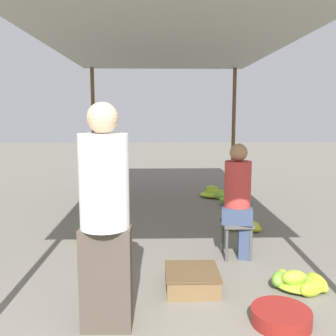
{
  "coord_description": "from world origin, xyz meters",
  "views": [
    {
      "loc": [
        -0.14,
        -1.77,
        1.65
      ],
      "look_at": [
        0.0,
        3.27,
        0.91
      ],
      "focal_mm": 40.0,
      "sensor_mm": 36.0,
      "label": 1
    }
  ],
  "objects_px": {
    "stool": "(236,229)",
    "banana_pile_left_1": "(103,212)",
    "crate_near": "(192,280)",
    "basin_black": "(281,317)",
    "vendor_seated": "(239,199)",
    "banana_pile_left_2": "(100,200)",
    "vendor_foreground": "(105,215)",
    "banana_pile_right_1": "(215,193)",
    "banana_pile_right_3": "(298,282)",
    "banana_pile_right_2": "(231,200)",
    "banana_pile_right_0": "(241,224)",
    "banana_pile_left_0": "(97,231)",
    "banana_pile_left_3": "(111,194)"
  },
  "relations": [
    {
      "from": "stool",
      "to": "banana_pile_left_1",
      "type": "xyz_separation_m",
      "value": [
        -1.78,
        1.72,
        -0.26
      ]
    },
    {
      "from": "crate_near",
      "to": "banana_pile_left_1",
      "type": "bearing_deg",
      "value": 115.32
    },
    {
      "from": "basin_black",
      "to": "vendor_seated",
      "type": "bearing_deg",
      "value": 91.7
    },
    {
      "from": "banana_pile_left_1",
      "to": "banana_pile_left_2",
      "type": "bearing_deg",
      "value": 102.52
    },
    {
      "from": "stool",
      "to": "banana_pile_left_2",
      "type": "distance_m",
      "value": 3.21
    },
    {
      "from": "basin_black",
      "to": "crate_near",
      "type": "height_order",
      "value": "crate_near"
    },
    {
      "from": "banana_pile_left_1",
      "to": "vendor_foreground",
      "type": "bearing_deg",
      "value": -81.31
    },
    {
      "from": "banana_pile_right_1",
      "to": "banana_pile_right_3",
      "type": "distance_m",
      "value": 3.97
    },
    {
      "from": "vendor_foreground",
      "to": "basin_black",
      "type": "relative_size",
      "value": 3.67
    },
    {
      "from": "banana_pile_left_1",
      "to": "banana_pile_left_2",
      "type": "height_order",
      "value": "banana_pile_left_2"
    },
    {
      "from": "vendor_foreground",
      "to": "banana_pile_right_2",
      "type": "xyz_separation_m",
      "value": [
        1.74,
        3.9,
        -0.8
      ]
    },
    {
      "from": "vendor_foreground",
      "to": "basin_black",
      "type": "distance_m",
      "value": 1.6
    },
    {
      "from": "vendor_foreground",
      "to": "banana_pile_right_0",
      "type": "distance_m",
      "value": 3.06
    },
    {
      "from": "vendor_seated",
      "to": "banana_pile_left_0",
      "type": "bearing_deg",
      "value": 157.22
    },
    {
      "from": "vendor_foreground",
      "to": "banana_pile_right_3",
      "type": "bearing_deg",
      "value": 19.3
    },
    {
      "from": "banana_pile_right_3",
      "to": "crate_near",
      "type": "distance_m",
      "value": 1.01
    },
    {
      "from": "banana_pile_right_0",
      "to": "banana_pile_right_3",
      "type": "xyz_separation_m",
      "value": [
        0.13,
        -1.87,
        -0.0
      ]
    },
    {
      "from": "banana_pile_left_2",
      "to": "banana_pile_right_1",
      "type": "xyz_separation_m",
      "value": [
        2.21,
        0.62,
        -0.03
      ]
    },
    {
      "from": "banana_pile_right_2",
      "to": "crate_near",
      "type": "xyz_separation_m",
      "value": [
        -1.02,
        -3.28,
        -0.0
      ]
    },
    {
      "from": "banana_pile_left_2",
      "to": "crate_near",
      "type": "bearing_deg",
      "value": -67.61
    },
    {
      "from": "vendor_seated",
      "to": "basin_black",
      "type": "distance_m",
      "value": 1.55
    },
    {
      "from": "banana_pile_left_1",
      "to": "banana_pile_right_3",
      "type": "relative_size",
      "value": 0.88
    },
    {
      "from": "basin_black",
      "to": "banana_pile_right_3",
      "type": "xyz_separation_m",
      "value": [
        0.36,
        0.6,
        0.01
      ]
    },
    {
      "from": "banana_pile_right_1",
      "to": "crate_near",
      "type": "xyz_separation_m",
      "value": [
        -0.83,
        -3.96,
        0.02
      ]
    },
    {
      "from": "vendor_seated",
      "to": "crate_near",
      "type": "distance_m",
      "value": 1.17
    },
    {
      "from": "banana_pile_left_0",
      "to": "banana_pile_right_2",
      "type": "distance_m",
      "value": 2.77
    },
    {
      "from": "banana_pile_right_0",
      "to": "crate_near",
      "type": "xyz_separation_m",
      "value": [
        -0.88,
        -1.86,
        0.02
      ]
    },
    {
      "from": "banana_pile_left_3",
      "to": "crate_near",
      "type": "bearing_deg",
      "value": -72.1
    },
    {
      "from": "banana_pile_right_0",
      "to": "banana_pile_right_2",
      "type": "distance_m",
      "value": 1.43
    },
    {
      "from": "banana_pile_right_0",
      "to": "banana_pile_right_2",
      "type": "height_order",
      "value": "banana_pile_right_2"
    },
    {
      "from": "vendor_seated",
      "to": "crate_near",
      "type": "relative_size",
      "value": 2.64
    },
    {
      "from": "vendor_foreground",
      "to": "banana_pile_left_0",
      "type": "xyz_separation_m",
      "value": [
        -0.43,
        2.16,
        -0.81
      ]
    },
    {
      "from": "stool",
      "to": "vendor_seated",
      "type": "height_order",
      "value": "vendor_seated"
    },
    {
      "from": "banana_pile_left_3",
      "to": "vendor_seated",
      "type": "bearing_deg",
      "value": -58.39
    },
    {
      "from": "banana_pile_left_0",
      "to": "banana_pile_left_3",
      "type": "distance_m",
      "value": 2.24
    },
    {
      "from": "stool",
      "to": "banana_pile_left_0",
      "type": "distance_m",
      "value": 1.9
    },
    {
      "from": "banana_pile_right_0",
      "to": "crate_near",
      "type": "relative_size",
      "value": 1.08
    },
    {
      "from": "vendor_seated",
      "to": "banana_pile_left_2",
      "type": "bearing_deg",
      "value": 128.09
    },
    {
      "from": "basin_black",
      "to": "banana_pile_right_0",
      "type": "xyz_separation_m",
      "value": [
        0.23,
        2.47,
        0.01
      ]
    },
    {
      "from": "banana_pile_left_0",
      "to": "vendor_foreground",
      "type": "bearing_deg",
      "value": -78.85
    },
    {
      "from": "basin_black",
      "to": "banana_pile_left_2",
      "type": "relative_size",
      "value": 0.96
    },
    {
      "from": "banana_pile_left_3",
      "to": "banana_pile_right_1",
      "type": "bearing_deg",
      "value": 4.89
    },
    {
      "from": "banana_pile_left_2",
      "to": "banana_pile_left_3",
      "type": "xyz_separation_m",
      "value": [
        0.16,
        0.44,
        0.0
      ]
    },
    {
      "from": "stool",
      "to": "vendor_seated",
      "type": "distance_m",
      "value": 0.35
    },
    {
      "from": "vendor_foreground",
      "to": "basin_black",
      "type": "xyz_separation_m",
      "value": [
        1.36,
        0.01,
        -0.84
      ]
    },
    {
      "from": "vendor_foreground",
      "to": "banana_pile_right_2",
      "type": "height_order",
      "value": "vendor_foreground"
    },
    {
      "from": "banana_pile_right_0",
      "to": "banana_pile_left_0",
      "type": "bearing_deg",
      "value": -171.25
    },
    {
      "from": "vendor_foreground",
      "to": "banana_pile_left_0",
      "type": "bearing_deg",
      "value": 101.15
    },
    {
      "from": "crate_near",
      "to": "banana_pile_right_1",
      "type": "bearing_deg",
      "value": 78.13
    },
    {
      "from": "banana_pile_left_1",
      "to": "banana_pile_right_3",
      "type": "xyz_separation_m",
      "value": [
        2.21,
        -2.54,
        -0.01
      ]
    }
  ]
}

